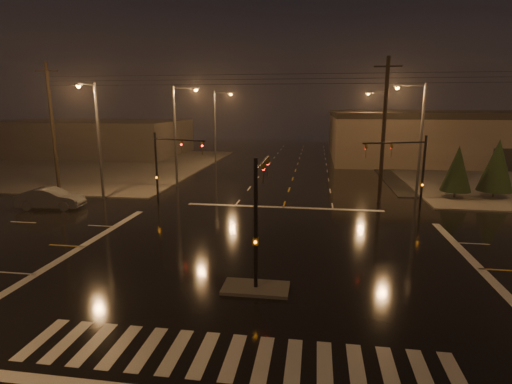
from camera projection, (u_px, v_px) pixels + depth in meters
ground at (267, 257)px, 21.94m from camera, size 140.00×140.00×0.00m
sidewalk_nw at (79, 165)px, 55.27m from camera, size 36.00×36.00×0.12m
median_island at (256, 288)px, 18.06m from camera, size 3.00×1.60×0.15m
crosswalk at (233, 357)px, 13.25m from camera, size 15.00×2.60×0.01m
stop_bar_far at (283, 207)px, 32.57m from camera, size 16.00×0.50×0.01m
commercial_block at (91, 138)px, 67.01m from camera, size 30.00×18.00×5.60m
signal_mast_median at (259, 204)px, 18.17m from camera, size 0.25×4.59×6.00m
signal_mast_ne at (411, 166)px, 29.54m from camera, size 4.84×1.86×6.00m
signal_mast_nw at (166, 160)px, 32.30m from camera, size 4.84×1.86×6.00m
streetlight_1 at (178, 129)px, 39.71m from camera, size 2.77×0.32×10.00m
streetlight_2 at (217, 122)px, 55.17m from camera, size 2.77×0.32×10.00m
streetlight_3 at (418, 133)px, 34.53m from camera, size 2.77×0.32×10.00m
streetlight_4 at (382, 123)px, 53.85m from camera, size 2.77×0.32×10.00m
streetlight_5 at (96, 134)px, 33.83m from camera, size 0.32×2.77×10.00m
utility_pole_0 at (53, 127)px, 37.36m from camera, size 2.20×0.32×12.00m
utility_pole_1 at (384, 130)px, 32.99m from camera, size 2.20×0.32×12.00m
conifer_0 at (457, 169)px, 35.03m from camera, size 2.57×2.57×4.72m
conifer_1 at (497, 165)px, 35.03m from camera, size 2.94×2.94×5.29m
car_crossing at (51, 198)px, 31.99m from camera, size 5.27×2.30×1.69m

